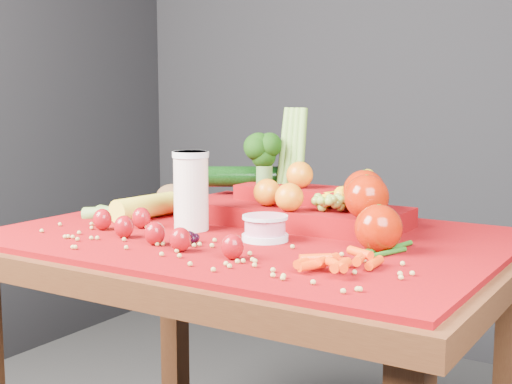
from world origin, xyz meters
The scene contains 12 objects.
table centered at (0.00, 0.00, 0.66)m, with size 1.10×0.80×0.75m.
red_cloth centered at (0.00, 0.00, 0.76)m, with size 1.05×0.75×0.01m, color #7A0504.
milk_glass centered at (-0.13, -0.03, 0.86)m, with size 0.08×0.08×0.17m.
yogurt_bowl centered at (0.06, -0.05, 0.79)m, with size 0.10×0.10×0.05m.
strawberry_scatter centered at (-0.16, -0.13, 0.79)m, with size 0.48×0.28×0.05m.
dark_grape_cluster centered at (-0.06, -0.15, 0.78)m, with size 0.06×0.05×0.03m, color black, non-canonical shape.
soybean_scatter centered at (0.00, -0.20, 0.77)m, with size 0.84×0.24×0.01m, color #AE954B, non-canonical shape.
corn_ear centered at (-0.36, -0.01, 0.78)m, with size 0.20×0.24×0.06m.
potato centered at (-0.35, 0.17, 0.79)m, with size 0.10×0.07×0.07m, color brown.
baby_carrot_pile centered at (0.30, -0.18, 0.78)m, with size 0.17×0.17×0.03m, color red, non-canonical shape.
green_bean_pile centered at (0.32, -0.01, 0.77)m, with size 0.14×0.12×0.01m, color #1D5112, non-canonical shape.
produce_mound centered at (0.06, 0.15, 0.82)m, with size 0.60×0.39×0.27m.
Camera 1 is at (0.81, -1.27, 1.06)m, focal length 50.00 mm.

